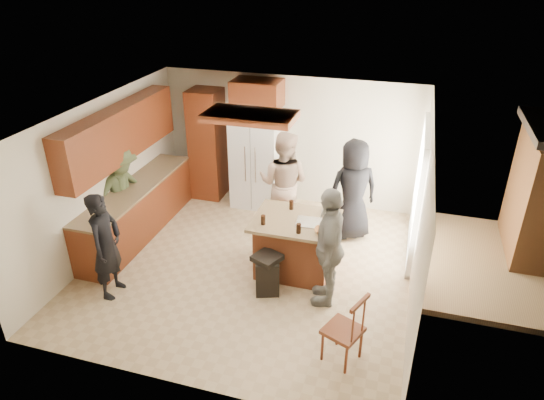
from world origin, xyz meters
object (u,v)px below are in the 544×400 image
(person_side_right, at_px, (329,247))
(refrigerator, at_px, (257,161))
(kitchen_island, at_px, (295,245))
(person_behind_left, at_px, (284,183))
(trash_bin, at_px, (267,273))
(person_counter, at_px, (123,193))
(person_front_left, at_px, (106,246))
(person_behind_right, at_px, (353,190))
(spindle_chair, at_px, (344,331))

(person_side_right, relative_size, refrigerator, 1.00)
(kitchen_island, bearing_deg, refrigerator, 122.13)
(person_behind_left, distance_m, kitchen_island, 1.35)
(person_behind_left, distance_m, trash_bin, 1.91)
(person_behind_left, bearing_deg, person_counter, 25.20)
(person_front_left, bearing_deg, kitchen_island, -64.87)
(refrigerator, xyz_separation_m, kitchen_island, (1.28, -2.03, -0.43))
(person_behind_right, relative_size, refrigerator, 1.00)
(person_behind_right, bearing_deg, trash_bin, 34.78)
(person_counter, height_order, refrigerator, refrigerator)
(person_counter, relative_size, kitchen_island, 1.34)
(person_side_right, height_order, spindle_chair, person_side_right)
(kitchen_island, xyz_separation_m, trash_bin, (-0.26, -0.62, -0.16))
(person_behind_left, height_order, refrigerator, person_behind_left)
(kitchen_island, bearing_deg, person_counter, 176.86)
(person_behind_right, xyz_separation_m, kitchen_island, (-0.68, -1.31, -0.42))
(kitchen_island, bearing_deg, person_front_left, -152.11)
(trash_bin, xyz_separation_m, spindle_chair, (1.29, -1.03, 0.13))
(person_front_left, height_order, person_behind_right, person_behind_right)
(kitchen_island, bearing_deg, person_behind_right, 62.44)
(person_side_right, xyz_separation_m, kitchen_island, (-0.62, 0.55, -0.42))
(person_counter, bearing_deg, spindle_chair, -93.66)
(person_behind_right, bearing_deg, person_front_left, 10.62)
(person_front_left, distance_m, refrigerator, 3.52)
(kitchen_island, relative_size, spindle_chair, 1.29)
(trash_bin, bearing_deg, kitchen_island, 67.21)
(person_front_left, relative_size, person_behind_right, 0.91)
(person_side_right, bearing_deg, spindle_chair, 14.58)
(person_side_right, height_order, refrigerator, refrigerator)
(person_behind_left, height_order, person_counter, person_behind_left)
(refrigerator, height_order, spindle_chair, refrigerator)
(refrigerator, relative_size, spindle_chair, 1.81)
(person_front_left, relative_size, person_counter, 0.95)
(spindle_chair, bearing_deg, trash_bin, 141.34)
(trash_bin, distance_m, spindle_chair, 1.66)
(person_behind_right, distance_m, spindle_chair, 3.01)
(person_behind_left, relative_size, refrigerator, 1.04)
(person_behind_right, xyz_separation_m, person_side_right, (-0.07, -1.86, -0.00))
(person_counter, xyz_separation_m, trash_bin, (2.81, -0.79, -0.54))
(person_front_left, height_order, trash_bin, person_front_left)
(person_behind_left, bearing_deg, person_front_left, 55.73)
(person_side_right, bearing_deg, person_behind_left, -153.00)
(person_side_right, bearing_deg, person_behind_right, 171.93)
(person_behind_left, height_order, trash_bin, person_behind_left)
(trash_bin, relative_size, spindle_chair, 0.63)
(person_behind_left, bearing_deg, person_behind_right, -169.31)
(person_behind_left, relative_size, spindle_chair, 1.88)
(person_counter, bearing_deg, trash_bin, -85.40)
(person_side_right, height_order, trash_bin, person_side_right)
(person_behind_right, distance_m, person_counter, 3.92)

